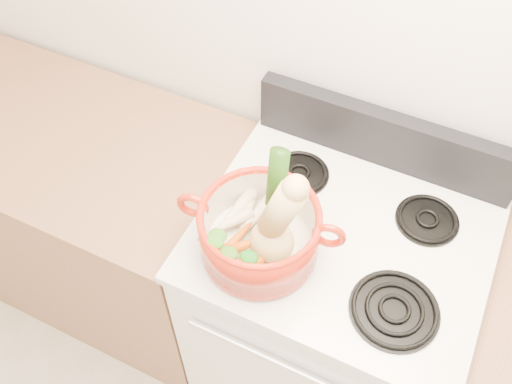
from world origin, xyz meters
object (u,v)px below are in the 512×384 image
at_px(stove_body, 326,315).
at_px(leek, 274,198).
at_px(squash, 273,219).
at_px(dutch_oven, 259,232).

bearing_deg(stove_body, leek, -144.42).
relative_size(squash, leek, 0.94).
xyz_separation_m(dutch_oven, leek, (0.02, 0.03, 0.11)).
bearing_deg(squash, stove_body, 63.34).
distance_m(stove_body, dutch_oven, 0.63).
xyz_separation_m(stove_body, squash, (-0.14, -0.16, 0.68)).
bearing_deg(stove_body, squash, -130.60).
bearing_deg(leek, squash, -73.54).
relative_size(stove_body, dutch_oven, 3.02).
distance_m(stove_body, leek, 0.72).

